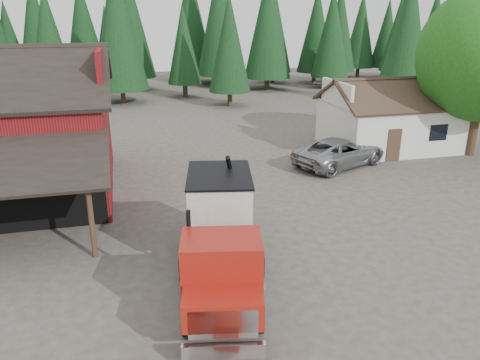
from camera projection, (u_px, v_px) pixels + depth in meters
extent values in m
plane|color=#463F37|center=(256.00, 265.00, 16.71)|extent=(120.00, 120.00, 0.00)
cube|color=maroon|center=(102.00, 68.00, 22.65)|extent=(0.25, 7.00, 2.00)
cylinder|color=#382619|center=(92.00, 222.00, 16.85)|extent=(0.20, 0.20, 2.80)
cube|color=silver|center=(390.00, 125.00, 31.08)|extent=(8.00, 6.00, 3.00)
cube|color=#38281E|center=(407.00, 94.00, 28.95)|extent=(8.60, 3.42, 1.80)
cube|color=#38281E|center=(382.00, 87.00, 31.69)|extent=(8.60, 3.42, 1.80)
cube|color=silver|center=(337.00, 93.00, 29.39)|extent=(0.20, 4.20, 1.50)
cube|color=silver|center=(447.00, 88.00, 31.25)|extent=(0.20, 4.20, 1.50)
cube|color=#38281E|center=(394.00, 145.00, 28.14)|extent=(0.90, 0.06, 2.00)
cube|color=black|center=(439.00, 133.00, 28.64)|extent=(1.20, 0.06, 1.00)
cylinder|color=#382619|center=(473.00, 130.00, 29.24)|extent=(0.60, 0.60, 3.20)
sphere|color=#165613|center=(456.00, 74.00, 28.54)|extent=(4.40, 4.40, 4.40)
cylinder|color=#382619|center=(230.00, 97.00, 45.20)|extent=(0.44, 0.44, 1.60)
cone|color=black|center=(229.00, 43.00, 43.49)|extent=(3.96, 3.96, 9.00)
cylinder|color=#382619|center=(400.00, 97.00, 45.26)|extent=(0.44, 0.44, 1.60)
cone|color=black|center=(407.00, 31.00, 43.21)|extent=(4.84, 4.84, 11.00)
cylinder|color=#382619|center=(123.00, 95.00, 46.54)|extent=(0.44, 0.44, 1.60)
cone|color=black|center=(117.00, 25.00, 44.31)|extent=(5.28, 5.28, 12.00)
cylinder|color=black|center=(188.00, 317.00, 13.03)|extent=(0.51, 1.06, 1.01)
cylinder|color=black|center=(257.00, 315.00, 13.13)|extent=(0.51, 1.06, 1.01)
cylinder|color=black|center=(194.00, 244.00, 17.18)|extent=(0.51, 1.06, 1.01)
cylinder|color=black|center=(246.00, 243.00, 17.28)|extent=(0.51, 1.06, 1.01)
cylinder|color=black|center=(195.00, 229.00, 18.39)|extent=(0.51, 1.06, 1.01)
cylinder|color=black|center=(244.00, 228.00, 18.49)|extent=(0.51, 1.06, 1.01)
cube|color=black|center=(221.00, 254.00, 15.72)|extent=(2.52, 7.96, 0.37)
cube|color=silver|center=(224.00, 351.00, 11.74)|extent=(2.11, 0.57, 0.41)
cube|color=silver|center=(223.00, 324.00, 11.58)|extent=(1.73, 0.43, 0.83)
cube|color=maroon|center=(223.00, 306.00, 12.05)|extent=(2.26, 1.57, 0.78)
cube|color=maroon|center=(222.00, 265.00, 13.01)|extent=(2.47, 1.96, 1.70)
cube|color=black|center=(222.00, 270.00, 12.22)|extent=(1.91, 0.45, 0.83)
cylinder|color=black|center=(189.00, 237.00, 13.57)|extent=(0.15, 0.15, 1.66)
cube|color=black|center=(221.00, 251.00, 13.89)|extent=(2.23, 0.54, 1.47)
cube|color=black|center=(220.00, 230.00, 16.85)|extent=(3.33, 5.69, 0.15)
cube|color=silver|center=(220.00, 195.00, 16.39)|extent=(2.66, 3.39, 1.47)
cone|color=silver|center=(220.00, 219.00, 16.70)|extent=(2.38, 2.38, 0.64)
cube|color=black|center=(219.00, 175.00, 16.14)|extent=(2.77, 3.50, 0.07)
cylinder|color=black|center=(234.00, 185.00, 17.66)|extent=(1.05, 1.90, 2.81)
cube|color=maroon|center=(206.00, 201.00, 18.81)|extent=(0.68, 0.83, 0.41)
cylinder|color=silver|center=(257.00, 287.00, 13.99)|extent=(0.68, 1.00, 0.52)
imported|color=#96999D|center=(340.00, 152.00, 27.41)|extent=(6.54, 4.81, 1.65)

